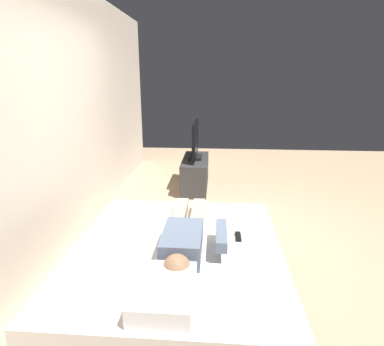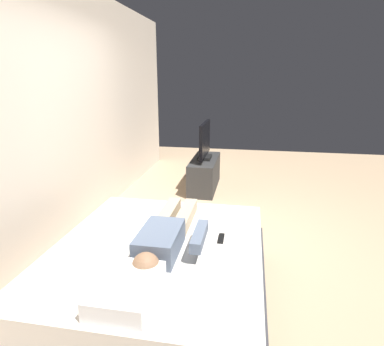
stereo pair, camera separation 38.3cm
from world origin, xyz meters
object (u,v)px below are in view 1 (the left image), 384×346
at_px(remote, 238,237).
at_px(tv, 195,141).
at_px(person, 186,235).
at_px(bed, 178,278).
at_px(pillow, 164,293).
at_px(tv_stand, 195,173).

bearing_deg(remote, tv, 10.82).
bearing_deg(tv, person, -177.61).
distance_m(bed, pillow, 0.72).
height_order(pillow, remote, pillow).
bearing_deg(bed, person, -65.43).
height_order(person, tv, tv).
relative_size(bed, remote, 12.73).
xyz_separation_m(remote, tv, (2.75, 0.53, 0.24)).
relative_size(person, remote, 8.40).
bearing_deg(tv_stand, tv, 0.00).
height_order(pillow, person, person).
bearing_deg(tv_stand, bed, -178.87).
relative_size(pillow, remote, 3.20).
bearing_deg(tv_stand, remote, -169.18).
xyz_separation_m(bed, pillow, (-0.63, 0.00, 0.34)).
bearing_deg(person, tv, 2.39).
height_order(person, tv_stand, person).
bearing_deg(tv, remote, -169.18).
bearing_deg(tv_stand, pillow, -179.07).
bearing_deg(pillow, person, -5.43).
xyz_separation_m(pillow, person, (0.66, -0.06, 0.02)).
height_order(bed, tv, tv).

